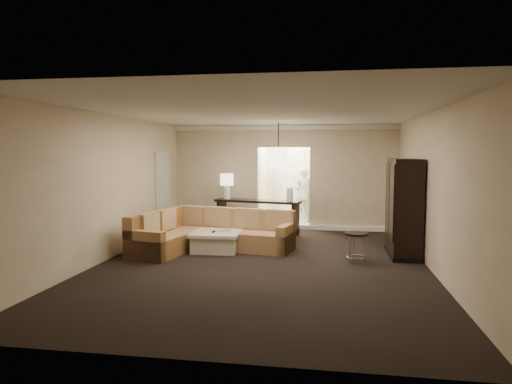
% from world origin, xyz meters
% --- Properties ---
extents(ground, '(8.00, 8.00, 0.00)m').
position_xyz_m(ground, '(0.00, 0.00, 0.00)').
color(ground, black).
rests_on(ground, ground).
extents(wall_back, '(6.00, 0.04, 2.80)m').
position_xyz_m(wall_back, '(0.00, 4.00, 1.40)').
color(wall_back, beige).
rests_on(wall_back, ground).
extents(wall_front, '(6.00, 0.04, 2.80)m').
position_xyz_m(wall_front, '(0.00, -4.00, 1.40)').
color(wall_front, beige).
rests_on(wall_front, ground).
extents(wall_left, '(0.04, 8.00, 2.80)m').
position_xyz_m(wall_left, '(-3.00, 0.00, 1.40)').
color(wall_left, beige).
rests_on(wall_left, ground).
extents(wall_right, '(0.04, 8.00, 2.80)m').
position_xyz_m(wall_right, '(3.00, 0.00, 1.40)').
color(wall_right, beige).
rests_on(wall_right, ground).
extents(ceiling, '(6.00, 8.00, 0.02)m').
position_xyz_m(ceiling, '(0.00, 0.00, 2.80)').
color(ceiling, silver).
rests_on(ceiling, wall_back).
extents(crown_molding, '(6.00, 0.10, 0.12)m').
position_xyz_m(crown_molding, '(0.00, 3.95, 2.73)').
color(crown_molding, white).
rests_on(crown_molding, wall_back).
extents(baseboard, '(6.00, 0.10, 0.12)m').
position_xyz_m(baseboard, '(0.00, 3.95, 0.06)').
color(baseboard, white).
rests_on(baseboard, ground).
extents(side_door, '(0.05, 0.90, 2.10)m').
position_xyz_m(side_door, '(-2.97, 2.80, 1.05)').
color(side_door, silver).
rests_on(side_door, ground).
extents(foyer, '(1.44, 2.02, 2.80)m').
position_xyz_m(foyer, '(0.00, 5.34, 1.30)').
color(foyer, beige).
rests_on(foyer, ground).
extents(sectional_sofa, '(3.21, 2.40, 0.85)m').
position_xyz_m(sectional_sofa, '(-1.34, 1.07, 0.34)').
color(sectional_sofa, brown).
rests_on(sectional_sofa, ground).
extents(coffee_table, '(1.04, 1.04, 0.43)m').
position_xyz_m(coffee_table, '(-1.11, 1.00, 0.21)').
color(coffee_table, white).
rests_on(coffee_table, ground).
extents(console_table, '(2.27, 0.94, 0.86)m').
position_xyz_m(console_table, '(-0.58, 3.20, 0.51)').
color(console_table, black).
rests_on(console_table, ground).
extents(armoire, '(0.58, 1.35, 1.94)m').
position_xyz_m(armoire, '(2.69, 1.17, 0.93)').
color(armoire, black).
rests_on(armoire, ground).
extents(drink_table, '(0.45, 0.45, 0.56)m').
position_xyz_m(drink_table, '(1.74, 0.42, 0.40)').
color(drink_table, black).
rests_on(drink_table, ground).
extents(table_lamp_left, '(0.34, 0.34, 0.66)m').
position_xyz_m(table_lamp_left, '(-1.42, 3.37, 1.29)').
color(table_lamp_left, white).
rests_on(table_lamp_left, console_table).
extents(table_lamp_right, '(0.34, 0.34, 0.66)m').
position_xyz_m(table_lamp_right, '(0.25, 3.03, 1.29)').
color(table_lamp_right, white).
rests_on(table_lamp_right, console_table).
extents(pendant_light, '(0.38, 0.38, 1.09)m').
position_xyz_m(pendant_light, '(0.00, 2.70, 1.95)').
color(pendant_light, black).
rests_on(pendant_light, ceiling).
extents(person, '(0.76, 0.63, 1.82)m').
position_xyz_m(person, '(0.45, 5.35, 0.91)').
color(person, beige).
rests_on(person, ground).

